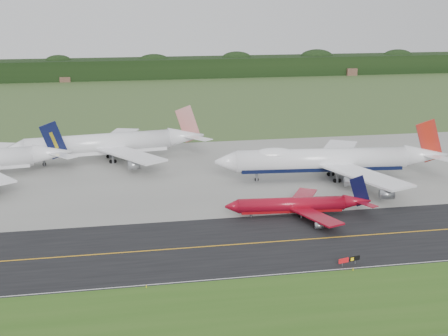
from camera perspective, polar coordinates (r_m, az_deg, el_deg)
ground at (r=136.02m, az=5.59°, el=-6.00°), size 600.00×600.00×0.00m
grass_verge at (r=105.94m, az=10.94°, el=-12.73°), size 400.00×30.00×0.01m
taxiway at (r=132.45m, az=6.07°, el=-6.61°), size 400.00×32.00×0.02m
apron at (r=183.00m, az=1.20°, el=-0.28°), size 400.00×78.00×0.01m
taxiway_centreline at (r=132.45m, az=6.07°, el=-6.60°), size 400.00×0.40×0.00m
taxiway_edge_line at (r=118.92m, az=8.21°, el=-9.33°), size 400.00×0.25×0.00m
horizon_treeline at (r=399.30m, az=-5.39°, el=9.01°), size 700.00×25.00×12.00m
jet_ba_747 at (r=175.72m, az=9.65°, el=0.75°), size 66.36×54.77×16.67m
jet_red_737 at (r=146.57m, az=6.92°, el=-3.36°), size 34.74×28.25×9.38m
jet_star_tail at (r=196.50m, az=-10.40°, el=2.19°), size 61.24×50.84×16.15m
taxiway_sign at (r=122.25m, az=11.38°, el=-8.21°), size 4.68×1.36×1.59m
edge_marker_left at (r=112.43m, az=-7.12°, el=-10.69°), size 0.16×0.16×0.50m
edge_marker_center at (r=120.41m, az=11.71°, el=-9.06°), size 0.16×0.16×0.50m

